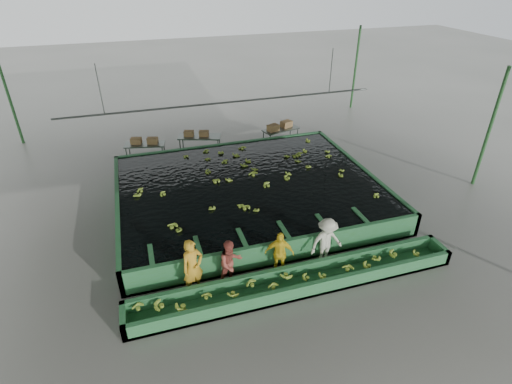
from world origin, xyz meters
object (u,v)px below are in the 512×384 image
object	(u,v)px
box_stack_right	(280,129)
packing_table_right	(281,136)
box_stack_mid	(197,136)
flotation_tank	(248,192)
sorting_trough	(298,281)
worker_c	(279,253)
packing_table_mid	(200,145)
worker_a	(193,267)
worker_b	(231,263)
worker_d	(326,242)
packing_table_left	(146,152)
box_stack_left	(145,143)

from	to	relation	value
box_stack_right	packing_table_right	bearing A→B (deg)	-27.41
box_stack_mid	flotation_tank	bearing A→B (deg)	-77.63
sorting_trough	worker_c	size ratio (longest dim) A/B	6.60
packing_table_mid	worker_a	bearing A→B (deg)	-101.61
sorting_trough	worker_a	bearing A→B (deg)	164.64
flotation_tank	box_stack_mid	distance (m)	5.27
worker_b	worker_d	world-z (taller)	worker_d
packing_table_mid	box_stack_mid	world-z (taller)	box_stack_mid
box_stack_mid	box_stack_right	xyz separation A→B (m)	(4.29, -0.13, -0.08)
sorting_trough	packing_table_left	distance (m)	10.84
worker_a	packing_table_mid	distance (m)	9.59
packing_table_mid	sorting_trough	bearing A→B (deg)	-84.47
flotation_tank	packing_table_mid	distance (m)	5.18
worker_c	box_stack_right	xyz separation A→B (m)	(3.46, 9.30, 0.10)
packing_table_left	packing_table_right	world-z (taller)	packing_table_right
worker_a	worker_c	bearing A→B (deg)	-21.49
worker_a	packing_table_mid	world-z (taller)	worker_a
worker_a	box_stack_left	world-z (taller)	worker_a
worker_c	flotation_tank	bearing A→B (deg)	106.43
worker_d	box_stack_right	xyz separation A→B (m)	(1.90, 9.30, 0.02)
worker_d	packing_table_mid	size ratio (longest dim) A/B	0.81
worker_b	box_stack_right	size ratio (longest dim) A/B	1.06
packing_table_mid	packing_table_right	world-z (taller)	packing_table_mid
sorting_trough	packing_table_right	world-z (taller)	packing_table_right
packing_table_mid	box_stack_right	size ratio (longest dim) A/B	1.42
worker_c	worker_d	size ratio (longest dim) A/B	0.91
worker_d	packing_table_left	bearing A→B (deg)	113.17
packing_table_left	box_stack_left	size ratio (longest dim) A/B	1.47
packing_table_left	packing_table_mid	bearing A→B (deg)	-0.88
worker_a	packing_table_right	bearing A→B (deg)	35.05
packing_table_right	worker_c	bearing A→B (deg)	-110.76
flotation_tank	worker_c	distance (m)	4.32
box_stack_left	box_stack_right	distance (m)	6.77
worker_b	box_stack_right	distance (m)	10.55
worker_b	packing_table_right	bearing A→B (deg)	45.82
worker_a	box_stack_right	world-z (taller)	worker_a
flotation_tank	box_stack_mid	bearing A→B (deg)	102.37
box_stack_left	packing_table_left	bearing A→B (deg)	-98.25
packing_table_left	box_stack_left	bearing A→B (deg)	81.75
worker_a	box_stack_mid	distance (m)	9.59
flotation_tank	box_stack_right	xyz separation A→B (m)	(3.17, 5.00, 0.41)
worker_d	box_stack_right	distance (m)	9.49
flotation_tank	sorting_trough	xyz separation A→B (m)	(0.00, -5.10, -0.20)
worker_d	box_stack_left	xyz separation A→B (m)	(-4.87, 9.48, 0.01)
worker_c	packing_table_left	size ratio (longest dim) A/B	0.81
worker_d	box_stack_mid	bearing A→B (deg)	100.02
worker_a	worker_b	world-z (taller)	worker_a
packing_table_left	box_stack_right	xyz separation A→B (m)	(6.78, -0.12, 0.43)
box_stack_right	worker_d	bearing A→B (deg)	-101.57
flotation_tank	worker_a	xyz separation A→B (m)	(-2.91, -4.30, 0.45)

